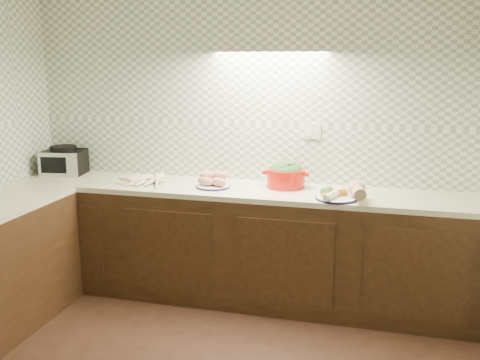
% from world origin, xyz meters
% --- Properties ---
extents(room, '(3.60, 3.60, 2.60)m').
position_xyz_m(room, '(0.00, 0.00, 1.63)').
color(room, black).
rests_on(room, ground).
extents(counter, '(3.60, 3.60, 0.90)m').
position_xyz_m(counter, '(-0.68, 0.68, 0.45)').
color(counter, black).
rests_on(counter, ground).
extents(toaster_oven, '(0.38, 0.32, 0.24)m').
position_xyz_m(toaster_oven, '(-1.56, 1.61, 1.01)').
color(toaster_oven, black).
rests_on(toaster_oven, counter).
extents(parsnip_pile, '(0.46, 0.40, 0.08)m').
position_xyz_m(parsnip_pile, '(-0.74, 1.48, 0.93)').
color(parsnip_pile, beige).
rests_on(parsnip_pile, counter).
extents(sweet_potato_plate, '(0.27, 0.27, 0.12)m').
position_xyz_m(sweet_potato_plate, '(-0.17, 1.47, 0.95)').
color(sweet_potato_plate, '#0F0F38').
rests_on(sweet_potato_plate, counter).
extents(onion_bowl, '(0.14, 0.14, 0.11)m').
position_xyz_m(onion_bowl, '(-0.19, 1.62, 0.94)').
color(onion_bowl, black).
rests_on(onion_bowl, counter).
extents(dutch_oven, '(0.36, 0.30, 0.20)m').
position_xyz_m(dutch_oven, '(0.38, 1.61, 1.00)').
color(dutch_oven, red).
rests_on(dutch_oven, counter).
extents(veg_plate, '(0.35, 0.32, 0.14)m').
position_xyz_m(veg_plate, '(0.85, 1.35, 0.95)').
color(veg_plate, '#0F0F38').
rests_on(veg_plate, counter).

